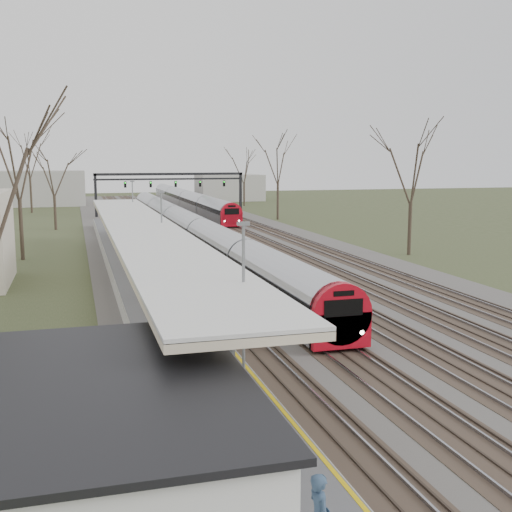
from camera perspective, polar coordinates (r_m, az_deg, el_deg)
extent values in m
cube|color=#474442|center=(62.56, -3.83, 1.29)|extent=(24.00, 160.00, 0.10)
cube|color=#4C3828|center=(61.60, -9.30, 1.12)|extent=(2.60, 160.00, 0.06)
cube|color=gray|center=(61.51, -9.96, 1.15)|extent=(0.07, 160.00, 0.12)
cube|color=gray|center=(61.67, -8.64, 1.21)|extent=(0.07, 160.00, 0.12)
cube|color=#4C3828|center=(62.08, -6.09, 1.24)|extent=(2.60, 160.00, 0.06)
cube|color=gray|center=(61.96, -6.74, 1.28)|extent=(0.07, 160.00, 0.12)
cube|color=gray|center=(62.20, -5.44, 1.33)|extent=(0.07, 160.00, 0.12)
cube|color=#4C3828|center=(62.76, -2.94, 1.36)|extent=(2.60, 160.00, 0.06)
cube|color=gray|center=(62.60, -3.58, 1.40)|extent=(0.07, 160.00, 0.12)
cube|color=gray|center=(62.92, -2.30, 1.44)|extent=(0.07, 160.00, 0.12)
cube|color=#4C3828|center=(63.63, 0.14, 1.47)|extent=(2.60, 160.00, 0.06)
cube|color=gray|center=(63.43, -0.49, 1.51)|extent=(0.07, 160.00, 0.12)
cube|color=gray|center=(63.82, 0.75, 1.55)|extent=(0.07, 160.00, 0.12)
cube|color=#4C3828|center=(64.67, 3.12, 1.57)|extent=(2.60, 160.00, 0.06)
cube|color=gray|center=(64.43, 2.52, 1.61)|extent=(0.07, 160.00, 0.12)
cube|color=gray|center=(64.90, 3.72, 1.65)|extent=(0.07, 160.00, 0.12)
cube|color=#9E9B93|center=(44.01, -10.62, -1.38)|extent=(3.50, 69.00, 1.00)
cylinder|color=slate|center=(17.08, -2.09, -10.33)|extent=(0.14, 0.14, 3.00)
cylinder|color=slate|center=(24.63, -6.53, -4.43)|extent=(0.14, 0.14, 3.00)
cylinder|color=slate|center=(32.40, -8.84, -1.32)|extent=(0.14, 0.14, 3.00)
cylinder|color=slate|center=(40.26, -10.24, 0.59)|extent=(0.14, 0.14, 3.00)
cylinder|color=slate|center=(48.17, -11.19, 1.87)|extent=(0.14, 0.14, 3.00)
cylinder|color=slate|center=(56.10, -11.87, 2.79)|extent=(0.14, 0.14, 3.00)
cube|color=silver|center=(39.09, -10.16, 2.64)|extent=(4.10, 50.00, 0.12)
cube|color=beige|center=(39.10, -10.15, 2.39)|extent=(4.10, 50.00, 0.25)
cube|color=silver|center=(15.14, -13.51, -16.83)|extent=(6.00, 9.00, 3.20)
cube|color=black|center=(90.88, -14.06, 5.21)|extent=(0.35, 0.35, 6.00)
cube|color=black|center=(93.79, -1.39, 5.57)|extent=(0.35, 0.35, 6.00)
cube|color=black|center=(91.66, -7.66, 7.24)|extent=(21.00, 0.35, 0.35)
cube|color=black|center=(91.68, -7.65, 6.80)|extent=(21.00, 0.25, 0.25)
cube|color=black|center=(90.82, -11.55, 6.24)|extent=(0.32, 0.22, 0.85)
sphere|color=#0CFF19|center=(90.67, -11.55, 6.40)|extent=(0.16, 0.16, 0.16)
cube|color=black|center=(91.15, -9.35, 6.31)|extent=(0.32, 0.22, 0.85)
sphere|color=#0CFF19|center=(91.01, -9.34, 6.46)|extent=(0.16, 0.16, 0.16)
cube|color=black|center=(91.62, -7.16, 6.37)|extent=(0.32, 0.22, 0.85)
sphere|color=#0CFF19|center=(91.47, -7.15, 6.52)|extent=(0.16, 0.16, 0.16)
cube|color=black|center=(92.21, -4.99, 6.42)|extent=(0.32, 0.22, 0.85)
sphere|color=#0CFF19|center=(92.07, -4.98, 6.57)|extent=(0.16, 0.16, 0.16)
cube|color=black|center=(92.93, -2.86, 6.46)|extent=(0.32, 0.22, 0.85)
sphere|color=#0CFF19|center=(92.79, -2.84, 6.61)|extent=(0.16, 0.16, 0.16)
cylinder|color=#2D231C|center=(54.14, -20.14, 2.21)|extent=(0.30, 0.30, 4.95)
cylinder|color=#2D231C|center=(55.05, 13.50, 2.37)|extent=(0.30, 0.30, 4.50)
cube|color=#ADAFB7|center=(62.41, -6.17, 2.21)|extent=(2.55, 75.00, 1.60)
cylinder|color=#ADAFB7|center=(62.34, -6.18, 2.80)|extent=(2.60, 74.70, 2.60)
cube|color=black|center=(62.33, -6.19, 2.89)|extent=(2.62, 74.40, 0.55)
cube|color=#A40917|center=(26.84, 7.53, -6.55)|extent=(2.55, 0.50, 1.50)
cylinder|color=#A40917|center=(26.71, 7.52, -5.07)|extent=(2.60, 0.60, 2.60)
cube|color=black|center=(26.40, 7.76, -4.57)|extent=(1.70, 0.12, 0.70)
sphere|color=white|center=(26.37, 5.99, -7.02)|extent=(0.22, 0.22, 0.22)
sphere|color=white|center=(27.03, 9.36, -6.70)|extent=(0.22, 0.22, 0.22)
cube|color=black|center=(62.51, -6.16, 1.37)|extent=(1.80, 74.00, 0.35)
cube|color=#ADAFB7|center=(103.27, -6.13, 4.75)|extent=(2.55, 60.00, 1.60)
cylinder|color=#ADAFB7|center=(103.23, -6.14, 5.11)|extent=(2.60, 59.70, 2.60)
cube|color=black|center=(103.22, -6.14, 5.16)|extent=(2.62, 59.40, 0.55)
cube|color=#A40917|center=(74.07, -2.20, 3.23)|extent=(2.55, 0.50, 1.50)
cylinder|color=#A40917|center=(74.05, -2.21, 3.77)|extent=(2.60, 0.60, 2.60)
cube|color=black|center=(73.77, -2.17, 3.98)|extent=(1.70, 0.12, 0.70)
sphere|color=white|center=(73.69, -2.81, 3.12)|extent=(0.22, 0.22, 0.22)
sphere|color=white|center=(74.09, -1.53, 3.15)|extent=(0.22, 0.22, 0.22)
cube|color=black|center=(103.34, -6.13, 4.24)|extent=(1.80, 59.00, 0.35)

